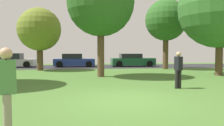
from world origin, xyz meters
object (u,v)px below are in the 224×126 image
object	(u,v)px
person_bystander	(178,68)
parked_car_green	(132,60)
parked_car_silver	(13,61)
oak_tree_center	(39,30)
parked_car_blue	(74,61)
oak_tree_left	(220,7)
oak_tree_right	(166,20)
maple_tree_far	(101,3)
person_thrower	(7,89)

from	to	relation	value
person_bystander	parked_car_green	world-z (taller)	person_bystander
person_bystander	parked_car_silver	world-z (taller)	person_bystander
person_bystander	parked_car_silver	bearing A→B (deg)	27.36
parked_car_silver	parked_car_green	distance (m)	12.27
person_bystander	oak_tree_center	bearing A→B (deg)	26.50
person_bystander	parked_car_blue	size ratio (longest dim) A/B	0.39
person_bystander	parked_car_green	distance (m)	13.91
person_bystander	oak_tree_left	bearing A→B (deg)	-58.13
oak_tree_left	person_bystander	xyz separation A→B (m)	(-4.88, -4.54, -3.66)
oak_tree_right	parked_car_blue	size ratio (longest dim) A/B	1.52
parked_car_green	oak_tree_left	bearing A→B (deg)	-67.78
maple_tree_far	parked_car_blue	size ratio (longest dim) A/B	1.63
maple_tree_far	parked_car_silver	bearing A→B (deg)	131.29
person_thrower	parked_car_green	size ratio (longest dim) A/B	0.37
person_thrower	parked_car_green	world-z (taller)	person_thrower
oak_tree_right	person_thrower	distance (m)	17.56
person_thrower	parked_car_blue	xyz separation A→B (m)	(0.38, 18.63, -0.30)
oak_tree_left	person_thrower	xyz separation A→B (m)	(-10.32, -9.30, -3.61)
oak_tree_center	parked_car_silver	bearing A→B (deg)	130.45
person_bystander	parked_car_silver	xyz separation A→B (m)	(-11.19, 14.11, -0.24)
maple_tree_far	oak_tree_right	bearing A→B (deg)	40.11
oak_tree_right	person_bystander	xyz separation A→B (m)	(-3.31, -10.06, -3.50)
maple_tree_far	person_bystander	distance (m)	6.75
parked_car_blue	person_bystander	bearing A→B (deg)	-69.97
person_bystander	person_thrower	bearing A→B (deg)	120.16
oak_tree_left	person_thrower	bearing A→B (deg)	-137.96
oak_tree_center	parked_car_green	world-z (taller)	oak_tree_center
oak_tree_center	person_thrower	bearing A→B (deg)	-81.24
oak_tree_center	parked_car_blue	bearing A→B (deg)	55.13
parked_car_blue	parked_car_green	distance (m)	6.13
parked_car_silver	parked_car_blue	size ratio (longest dim) A/B	1.06
parked_car_green	oak_tree_right	bearing A→B (deg)	-59.59
maple_tree_far	parked_car_blue	world-z (taller)	maple_tree_far
oak_tree_center	person_thrower	distance (m)	15.18
maple_tree_far	parked_car_green	world-z (taller)	maple_tree_far
maple_tree_far	person_bystander	world-z (taller)	maple_tree_far
parked_car_blue	parked_car_green	bearing A→B (deg)	0.07
person_thrower	parked_car_green	xyz separation A→B (m)	(6.51, 18.63, -0.30)
oak_tree_right	person_bystander	bearing A→B (deg)	-108.18
oak_tree_center	oak_tree_left	distance (m)	13.79
oak_tree_left	parked_car_blue	world-z (taller)	oak_tree_left
oak_tree_right	maple_tree_far	bearing A→B (deg)	-139.89
oak_tree_center	oak_tree_right	size ratio (longest dim) A/B	0.83
person_thrower	oak_tree_left	bearing A→B (deg)	28.24
oak_tree_center	parked_car_silver	xyz separation A→B (m)	(-3.47, 4.07, -2.77)
person_thrower	oak_tree_center	bearing A→B (deg)	84.96
oak_tree_center	person_bystander	distance (m)	12.92
maple_tree_far	person_bystander	size ratio (longest dim) A/B	4.22
oak_tree_center	oak_tree_left	world-z (taller)	oak_tree_left
person_thrower	parked_car_silver	xyz separation A→B (m)	(-5.75, 18.87, -0.29)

